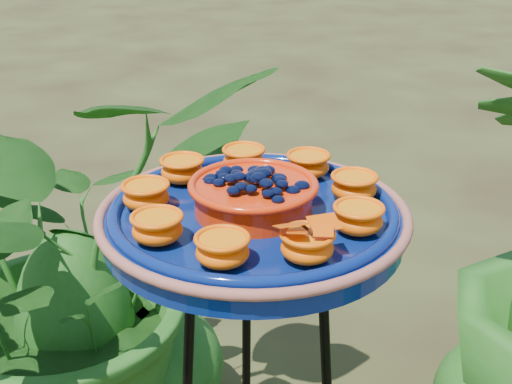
# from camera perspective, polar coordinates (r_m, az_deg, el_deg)

# --- Properties ---
(feeder_dish) EXTENTS (0.45, 0.45, 0.10)m
(feeder_dish) POSITION_cam_1_polar(r_m,az_deg,el_deg) (1.01, -0.21, -1.67)
(feeder_dish) COLOR #071957
(feeder_dish) RESTS_ON tripod_stand
(shrub_back_left) EXTENTS (1.14, 1.11, 0.97)m
(shrub_back_left) POSITION_cam_1_polar(r_m,az_deg,el_deg) (1.71, -14.75, -5.87)
(shrub_back_left) COLOR #1C5115
(shrub_back_left) RESTS_ON ground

